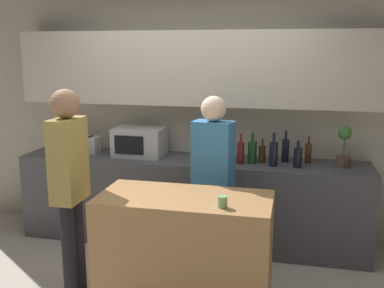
% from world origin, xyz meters
% --- Properties ---
extents(back_wall, '(6.40, 0.40, 2.70)m').
position_xyz_m(back_wall, '(0.00, 1.66, 1.54)').
color(back_wall, beige).
rests_on(back_wall, ground_plane).
extents(back_counter, '(3.60, 0.62, 0.90)m').
position_xyz_m(back_counter, '(0.00, 1.39, 0.45)').
color(back_counter, '#4C4C51').
rests_on(back_counter, ground_plane).
extents(kitchen_island, '(1.31, 0.63, 0.94)m').
position_xyz_m(kitchen_island, '(0.25, 0.12, 0.47)').
color(kitchen_island, '#B27F4C').
rests_on(kitchen_island, ground_plane).
extents(microwave, '(0.52, 0.39, 0.30)m').
position_xyz_m(microwave, '(-0.57, 1.43, 1.05)').
color(microwave, '#B7BABC').
rests_on(microwave, back_counter).
extents(toaster, '(0.26, 0.16, 0.18)m').
position_xyz_m(toaster, '(-1.18, 1.43, 0.99)').
color(toaster, silver).
rests_on(toaster, back_counter).
extents(potted_plant, '(0.14, 0.14, 0.39)m').
position_xyz_m(potted_plant, '(1.50, 1.43, 1.10)').
color(potted_plant, brown).
rests_on(potted_plant, back_counter).
extents(bottle_0, '(0.08, 0.08, 0.22)m').
position_xyz_m(bottle_0, '(0.39, 1.35, 0.99)').
color(bottle_0, black).
rests_on(bottle_0, back_counter).
extents(bottle_1, '(0.07, 0.07, 0.30)m').
position_xyz_m(bottle_1, '(0.52, 1.31, 1.02)').
color(bottle_1, maroon).
rests_on(bottle_1, back_counter).
extents(bottle_2, '(0.09, 0.09, 0.31)m').
position_xyz_m(bottle_2, '(0.63, 1.37, 1.02)').
color(bottle_2, '#194723').
rests_on(bottle_2, back_counter).
extents(bottle_3, '(0.07, 0.07, 0.24)m').
position_xyz_m(bottle_3, '(0.73, 1.40, 1.00)').
color(bottle_3, '#472814').
rests_on(bottle_3, back_counter).
extents(bottle_4, '(0.08, 0.08, 0.33)m').
position_xyz_m(bottle_4, '(0.84, 1.29, 1.03)').
color(bottle_4, black).
rests_on(bottle_4, back_counter).
extents(bottle_5, '(0.07, 0.07, 0.32)m').
position_xyz_m(bottle_5, '(0.95, 1.50, 1.03)').
color(bottle_5, black).
rests_on(bottle_5, back_counter).
extents(bottle_6, '(0.08, 0.08, 0.26)m').
position_xyz_m(bottle_6, '(1.07, 1.30, 1.00)').
color(bottle_6, black).
rests_on(bottle_6, back_counter).
extents(bottle_7, '(0.06, 0.06, 0.27)m').
position_xyz_m(bottle_7, '(1.17, 1.48, 1.01)').
color(bottle_7, '#472814').
rests_on(bottle_7, back_counter).
extents(cup_0, '(0.07, 0.07, 0.08)m').
position_xyz_m(cup_0, '(0.56, -0.05, 0.98)').
color(cup_0, '#82C679').
rests_on(cup_0, kitchen_island).
extents(person_left, '(0.37, 0.25, 1.64)m').
position_xyz_m(person_left, '(0.36, 0.69, 0.97)').
color(person_left, black).
rests_on(person_left, ground_plane).
extents(person_center, '(0.23, 0.34, 1.72)m').
position_xyz_m(person_center, '(-0.69, 0.11, 1.03)').
color(person_center, black).
rests_on(person_center, ground_plane).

